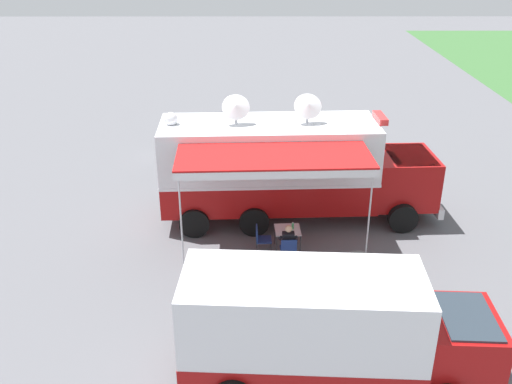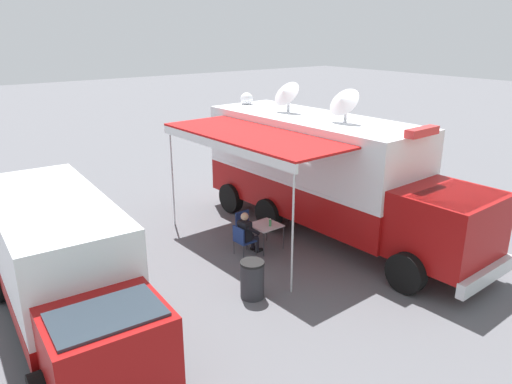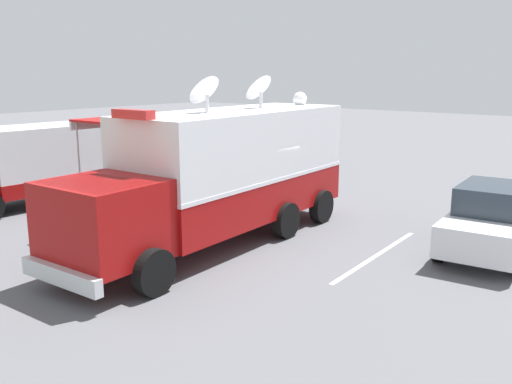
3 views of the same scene
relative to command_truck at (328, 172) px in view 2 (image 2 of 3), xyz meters
The scene contains 11 objects.
ground_plane 2.09m from the command_truck, 90.16° to the right, with size 100.00×100.00×0.00m, color #5B5B60.
lot_stripe 4.61m from the command_truck, 158.80° to the right, with size 0.12×4.80×0.01m, color silver.
command_truck is the anchor object (origin of this frame).
folding_table 2.58m from the command_truck, ahead, with size 0.83×0.83×0.73m.
water_bottle 2.45m from the command_truck, ahead, with size 0.07×0.07×0.22m.
folding_chair_at_table 3.36m from the command_truck, ahead, with size 0.50×0.50×0.87m.
folding_chair_beside_table 2.93m from the command_truck, 23.79° to the right, with size 0.50×0.50×0.87m.
seated_responder 3.13m from the command_truck, ahead, with size 0.67×0.57×1.25m.
trash_bin 4.71m from the command_truck, 22.93° to the left, with size 0.57×0.57×0.91m.
support_truck 7.94m from the command_truck, ahead, with size 2.63×6.90×2.70m.
car_behind_truck 7.05m from the command_truck, 150.49° to the right, with size 2.28×4.34×1.76m.
Camera 2 is at (10.12, 10.62, 6.02)m, focal length 34.17 mm.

